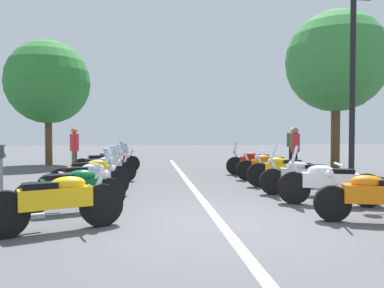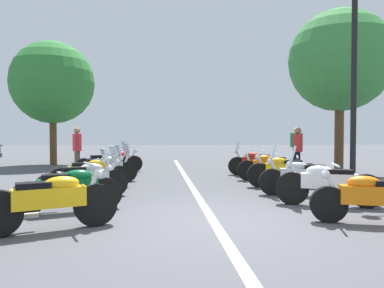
{
  "view_description": "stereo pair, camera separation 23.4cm",
  "coord_description": "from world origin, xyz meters",
  "px_view_note": "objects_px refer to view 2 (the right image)",
  "views": [
    {
      "loc": [
        -5.92,
        1.15,
        1.49
      ],
      "look_at": [
        4.02,
        0.0,
        1.19
      ],
      "focal_mm": 33.99,
      "sensor_mm": 36.0,
      "label": 1
    },
    {
      "loc": [
        -5.92,
        0.92,
        1.49
      ],
      "look_at": [
        4.02,
        0.0,
        1.19
      ],
      "focal_mm": 33.99,
      "sensor_mm": 36.0,
      "label": 2
    }
  ],
  "objects_px": {
    "motorcycle_left_row_3": "(92,172)",
    "motorcycle_left_row_1": "(70,188)",
    "motorcycle_right_row_3": "(284,171)",
    "motorcycle_left_row_2": "(85,179)",
    "motorcycle_right_row_1": "(327,183)",
    "roadside_tree_0": "(53,83)",
    "motorcycle_left_row_4": "(104,168)",
    "motorcycle_left_row_5": "(106,163)",
    "motorcycle_right_row_4": "(270,166)",
    "motorcycle_right_row_5": "(257,162)",
    "motorcycle_right_row_0": "(374,197)",
    "bystander_1": "(298,147)",
    "bystander_2": "(296,145)",
    "roadside_tree_1": "(340,61)",
    "motorcycle_left_row_0": "(51,201)",
    "motorcycle_right_row_2": "(303,176)",
    "bystander_0": "(77,147)",
    "motorcycle_left_row_6": "(116,161)",
    "street_lamp_twin_globe": "(354,51)"
  },
  "relations": [
    {
      "from": "motorcycle_right_row_5",
      "to": "bystander_0",
      "type": "xyz_separation_m",
      "value": [
        1.22,
        6.43,
        0.53
      ]
    },
    {
      "from": "motorcycle_right_row_1",
      "to": "motorcycle_right_row_5",
      "type": "bearing_deg",
      "value": -70.11
    },
    {
      "from": "motorcycle_left_row_2",
      "to": "motorcycle_right_row_0",
      "type": "relative_size",
      "value": 0.95
    },
    {
      "from": "motorcycle_left_row_5",
      "to": "motorcycle_right_row_5",
      "type": "bearing_deg",
      "value": -22.89
    },
    {
      "from": "motorcycle_left_row_4",
      "to": "motorcycle_right_row_3",
      "type": "height_order",
      "value": "motorcycle_left_row_4"
    },
    {
      "from": "motorcycle_right_row_5",
      "to": "street_lamp_twin_globe",
      "type": "relative_size",
      "value": 0.39
    },
    {
      "from": "motorcycle_left_row_6",
      "to": "motorcycle_right_row_2",
      "type": "height_order",
      "value": "motorcycle_right_row_2"
    },
    {
      "from": "motorcycle_right_row_0",
      "to": "street_lamp_twin_globe",
      "type": "bearing_deg",
      "value": -97.41
    },
    {
      "from": "roadside_tree_0",
      "to": "motorcycle_right_row_2",
      "type": "bearing_deg",
      "value": -138.03
    },
    {
      "from": "motorcycle_right_row_1",
      "to": "motorcycle_right_row_2",
      "type": "xyz_separation_m",
      "value": [
        1.26,
        -0.02,
        -0.01
      ]
    },
    {
      "from": "motorcycle_right_row_1",
      "to": "motorcycle_right_row_5",
      "type": "distance_m",
      "value": 5.39
    },
    {
      "from": "motorcycle_right_row_1",
      "to": "roadside_tree_0",
      "type": "bearing_deg",
      "value": -31.41
    },
    {
      "from": "motorcycle_left_row_6",
      "to": "bystander_0",
      "type": "distance_m",
      "value": 1.5
    },
    {
      "from": "motorcycle_right_row_3",
      "to": "motorcycle_right_row_4",
      "type": "height_order",
      "value": "motorcycle_right_row_3"
    },
    {
      "from": "motorcycle_left_row_1",
      "to": "bystander_2",
      "type": "distance_m",
      "value": 10.61
    },
    {
      "from": "street_lamp_twin_globe",
      "to": "motorcycle_left_row_5",
      "type": "bearing_deg",
      "value": 60.8
    },
    {
      "from": "motorcycle_left_row_1",
      "to": "motorcycle_right_row_4",
      "type": "distance_m",
      "value": 6.55
    },
    {
      "from": "street_lamp_twin_globe",
      "to": "bystander_1",
      "type": "xyz_separation_m",
      "value": [
        3.73,
        -0.05,
        -2.54
      ]
    },
    {
      "from": "motorcycle_right_row_1",
      "to": "roadside_tree_0",
      "type": "height_order",
      "value": "roadside_tree_0"
    },
    {
      "from": "motorcycle_left_row_2",
      "to": "bystander_2",
      "type": "relative_size",
      "value": 1.11
    },
    {
      "from": "motorcycle_right_row_5",
      "to": "bystander_1",
      "type": "relative_size",
      "value": 1.19
    },
    {
      "from": "bystander_1",
      "to": "bystander_2",
      "type": "bearing_deg",
      "value": 81.01
    },
    {
      "from": "motorcycle_left_row_6",
      "to": "bystander_1",
      "type": "xyz_separation_m",
      "value": [
        -1.46,
        -6.5,
        0.54
      ]
    },
    {
      "from": "motorcycle_left_row_4",
      "to": "roadside_tree_0",
      "type": "bearing_deg",
      "value": 93.75
    },
    {
      "from": "motorcycle_right_row_0",
      "to": "motorcycle_right_row_4",
      "type": "xyz_separation_m",
      "value": [
        5.49,
        0.02,
        0.01
      ]
    },
    {
      "from": "roadside_tree_1",
      "to": "motorcycle_left_row_0",
      "type": "bearing_deg",
      "value": 130.59
    },
    {
      "from": "motorcycle_right_row_0",
      "to": "motorcycle_left_row_0",
      "type": "bearing_deg",
      "value": 15.72
    },
    {
      "from": "motorcycle_right_row_0",
      "to": "bystander_0",
      "type": "height_order",
      "value": "bystander_0"
    },
    {
      "from": "bystander_2",
      "to": "motorcycle_right_row_1",
      "type": "bearing_deg",
      "value": -15.86
    },
    {
      "from": "motorcycle_left_row_4",
      "to": "motorcycle_left_row_5",
      "type": "distance_m",
      "value": 1.39
    },
    {
      "from": "motorcycle_left_row_4",
      "to": "motorcycle_right_row_2",
      "type": "distance_m",
      "value": 5.71
    },
    {
      "from": "motorcycle_left_row_1",
      "to": "street_lamp_twin_globe",
      "type": "relative_size",
      "value": 0.37
    },
    {
      "from": "motorcycle_left_row_4",
      "to": "motorcycle_right_row_2",
      "type": "relative_size",
      "value": 0.93
    },
    {
      "from": "motorcycle_left_row_2",
      "to": "motorcycle_right_row_1",
      "type": "bearing_deg",
      "value": -41.71
    },
    {
      "from": "motorcycle_left_row_1",
      "to": "motorcycle_right_row_3",
      "type": "xyz_separation_m",
      "value": [
        2.64,
        -5.06,
        0.01
      ]
    },
    {
      "from": "motorcycle_right_row_0",
      "to": "bystander_0",
      "type": "bearing_deg",
      "value": -34.99
    },
    {
      "from": "bystander_1",
      "to": "bystander_2",
      "type": "distance_m",
      "value": 2.33
    },
    {
      "from": "motorcycle_right_row_4",
      "to": "roadside_tree_0",
      "type": "distance_m",
      "value": 11.19
    },
    {
      "from": "motorcycle_left_row_4",
      "to": "motorcycle_left_row_5",
      "type": "height_order",
      "value": "motorcycle_left_row_5"
    },
    {
      "from": "motorcycle_right_row_0",
      "to": "bystander_1",
      "type": "height_order",
      "value": "bystander_1"
    },
    {
      "from": "motorcycle_left_row_1",
      "to": "bystander_1",
      "type": "height_order",
      "value": "bystander_1"
    },
    {
      "from": "motorcycle_right_row_2",
      "to": "roadside_tree_0",
      "type": "height_order",
      "value": "roadside_tree_0"
    },
    {
      "from": "motorcycle_right_row_1",
      "to": "bystander_0",
      "type": "height_order",
      "value": "bystander_0"
    },
    {
      "from": "motorcycle_left_row_3",
      "to": "motorcycle_left_row_1",
      "type": "bearing_deg",
      "value": -108.54
    },
    {
      "from": "motorcycle_right_row_4",
      "to": "motorcycle_right_row_0",
      "type": "bearing_deg",
      "value": 99.65
    },
    {
      "from": "roadside_tree_0",
      "to": "motorcycle_right_row_0",
      "type": "bearing_deg",
      "value": -145.03
    },
    {
      "from": "motorcycle_left_row_1",
      "to": "motorcycle_right_row_0",
      "type": "distance_m",
      "value": 5.34
    },
    {
      "from": "bystander_0",
      "to": "motorcycle_right_row_0",
      "type": "bearing_deg",
      "value": 133.68
    },
    {
      "from": "motorcycle_right_row_4",
      "to": "motorcycle_right_row_5",
      "type": "relative_size",
      "value": 1.03
    },
    {
      "from": "motorcycle_right_row_3",
      "to": "motorcycle_left_row_2",
      "type": "bearing_deg",
      "value": 23.22
    }
  ]
}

